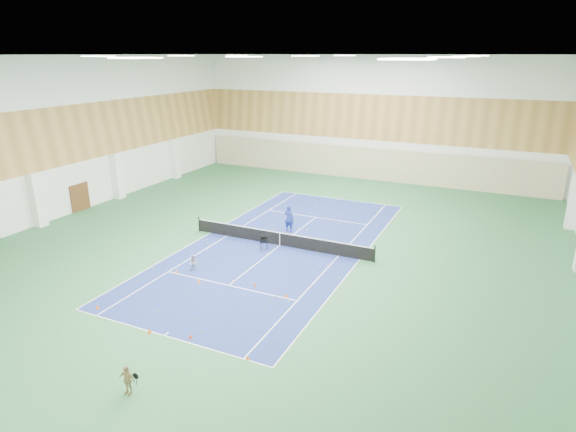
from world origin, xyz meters
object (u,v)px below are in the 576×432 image
at_px(tennis_net, 280,238).
at_px(child_apron, 127,380).
at_px(coach, 289,218).
at_px(child_court, 193,263).
at_px(ball_cart, 264,244).

bearing_deg(tennis_net, child_apron, -85.33).
distance_m(coach, child_apron, 18.38).
height_order(tennis_net, child_court, tennis_net).
xyz_separation_m(child_apron, ball_cart, (-1.86, 14.42, -0.18)).
height_order(coach, child_apron, coach).
bearing_deg(child_apron, coach, 93.73).
bearing_deg(child_court, ball_cart, 48.64).
relative_size(tennis_net, ball_cart, 15.35).
relative_size(tennis_net, child_apron, 10.76).
distance_m(coach, child_court, 8.69).
bearing_deg(child_court, tennis_net, 48.39).
bearing_deg(coach, ball_cart, 93.15).
relative_size(child_court, ball_cart, 1.19).
relative_size(child_apron, ball_cart, 1.43).
bearing_deg(ball_cart, child_apron, -101.90).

